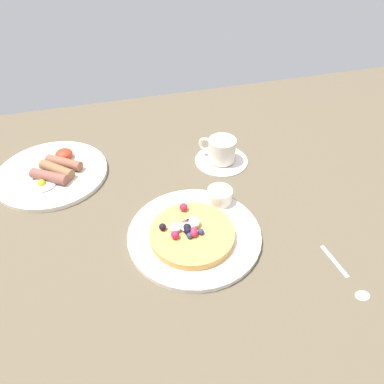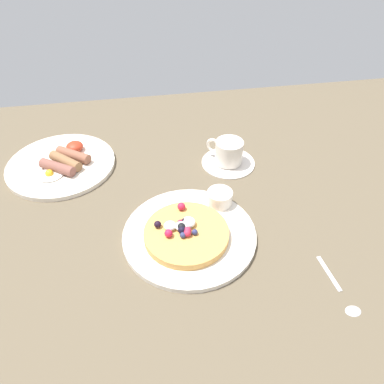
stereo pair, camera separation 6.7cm
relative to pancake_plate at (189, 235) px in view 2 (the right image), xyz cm
name	(u,v)px [view 2 (the right image)]	position (x,y,z in cm)	size (l,w,h in cm)	color
ground_plane	(177,219)	(-1.71, 7.12, -2.07)	(195.88, 117.09, 3.00)	brown
pancake_plate	(189,235)	(0.00, 0.00, 0.00)	(28.17, 28.17, 1.15)	silver
pancake_with_berries	(186,233)	(-0.89, -0.74, 1.64)	(17.67, 17.67, 3.51)	#CF964A
syrup_ramekin	(220,197)	(8.28, 8.07, 2.26)	(5.75, 5.75, 3.27)	silver
breakfast_plate	(61,165)	(-29.13, 29.80, 0.00)	(27.72, 27.72, 1.15)	white
fried_breakfast	(66,160)	(-27.60, 29.33, 1.77)	(13.47, 15.39, 2.80)	brown
coffee_saucer	(228,162)	(14.28, 24.02, -0.25)	(13.98, 13.98, 0.65)	silver
coffee_cup	(228,151)	(14.14, 24.15, 3.20)	(8.89, 8.24, 6.03)	silver
teaspoon	(345,297)	(25.56, -19.25, -0.33)	(2.89, 13.65, 0.60)	silver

